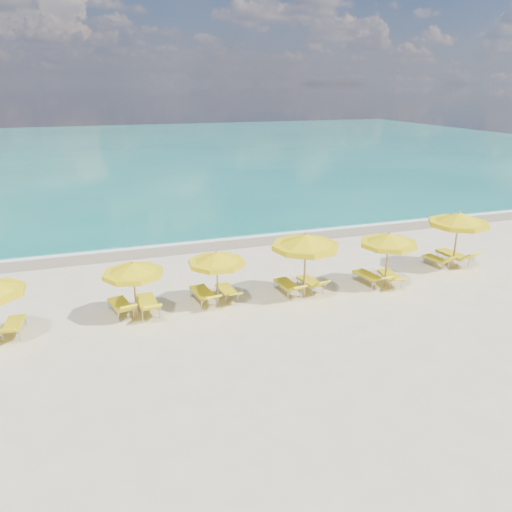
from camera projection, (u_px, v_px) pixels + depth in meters
name	position (u px, v px, depth m)	size (l,w,h in m)	color
ground_plane	(269.00, 298.00, 19.04)	(120.00, 120.00, 0.00)	beige
ocean	(135.00, 150.00, 61.96)	(120.00, 80.00, 0.30)	#136F63
wet_sand_band	(219.00, 243.00, 25.65)	(120.00, 2.60, 0.01)	tan
foam_line	(215.00, 238.00, 26.37)	(120.00, 1.20, 0.03)	white
whitecap_near	(92.00, 210.00, 32.40)	(14.00, 0.36, 0.05)	white
whitecap_far	(259.00, 179.00, 42.95)	(18.00, 0.30, 0.05)	white
umbrella_2	(133.00, 270.00, 16.81)	(2.33, 2.33, 2.11)	tan
umbrella_3	(217.00, 259.00, 17.81)	(2.63, 2.63, 2.12)	tan
umbrella_4	(306.00, 242.00, 18.39)	(2.96, 2.96, 2.58)	tan
umbrella_5	(389.00, 240.00, 19.47)	(2.54, 2.54, 2.29)	tan
umbrella_6	(459.00, 220.00, 21.40)	(2.98, 2.98, 2.60)	tan
lounger_1_right	(14.00, 329.00, 16.20)	(0.70, 1.73, 0.72)	#A5A8AD
lounger_2_left	(121.00, 309.00, 17.58)	(0.95, 1.89, 0.79)	#A5A8AD
lounger_2_right	(148.00, 307.00, 17.71)	(0.74, 2.02, 0.82)	#A5A8AD
lounger_3_left	(203.00, 297.00, 18.55)	(0.85, 1.99, 0.74)	#A5A8AD
lounger_3_right	(227.00, 293.00, 18.95)	(0.66, 1.69, 0.60)	#A5A8AD
lounger_4_left	(288.00, 288.00, 19.35)	(0.73, 1.85, 0.74)	#A5A8AD
lounger_4_right	(311.00, 285.00, 19.70)	(0.77, 1.73, 0.74)	#A5A8AD
lounger_5_left	(369.00, 279.00, 20.27)	(0.90, 1.90, 0.71)	#A5A8AD
lounger_5_right	(390.00, 279.00, 20.32)	(0.79, 1.80, 0.65)	#A5A8AD
lounger_6_left	(436.00, 262.00, 22.27)	(0.79, 1.65, 0.77)	#A5A8AD
lounger_6_right	(453.00, 258.00, 22.62)	(0.88, 2.08, 0.88)	#A5A8AD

